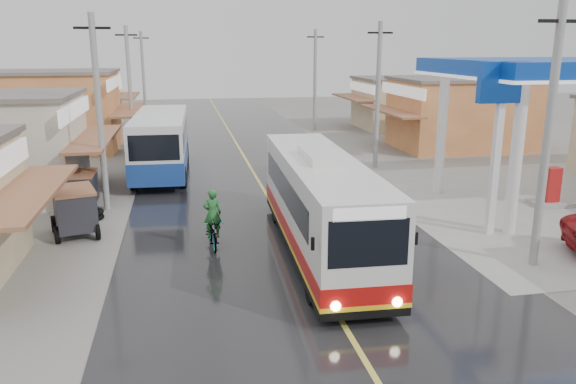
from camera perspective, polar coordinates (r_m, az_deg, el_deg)
name	(u,v)px	position (r m, az deg, el deg)	size (l,w,h in m)	color
ground	(318,281)	(16.73, 3.04, -9.07)	(120.00, 120.00, 0.00)	slate
road	(253,172)	(30.84, -3.55, 2.04)	(12.00, 90.00, 0.02)	black
centre_line	(253,172)	(30.84, -3.56, 2.06)	(0.15, 90.00, 0.01)	#D8CC4C
shopfronts_left	(15,170)	(34.82, -25.98, 2.01)	(11.00, 44.00, 5.20)	tan
shopfronts_right	(533,173)	(33.42, 23.62, 1.79)	(11.00, 44.00, 4.80)	beige
utility_poles_left	(123,174)	(31.77, -16.42, 1.81)	(1.60, 50.00, 8.00)	gray
utility_poles_right	(375,167)	(32.44, 8.82, 2.50)	(1.60, 36.00, 8.00)	gray
coach_bus	(320,204)	(18.56, 3.25, -1.22)	(2.82, 11.07, 3.43)	silver
second_bus	(161,142)	(30.84, -12.75, 4.95)	(2.92, 9.75, 3.21)	silver
cyclist	(213,228)	(19.40, -7.66, -3.62)	(0.79, 1.98, 2.09)	black
tricycle_near	(74,209)	(21.79, -20.88, -1.59)	(2.03, 2.40, 1.74)	#26262D
tricycle_far	(80,189)	(25.12, -20.37, 0.33)	(1.39, 2.09, 1.60)	#26262D
tyre_stack	(94,214)	(23.69, -19.12, -2.16)	(0.80, 0.80, 0.41)	black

